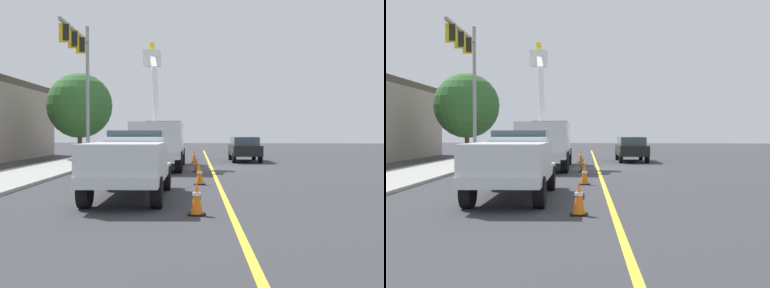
{
  "view_description": "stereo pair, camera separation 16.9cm",
  "coord_description": "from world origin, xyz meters",
  "views": [
    {
      "loc": [
        -24.69,
        -1.5,
        1.99
      ],
      "look_at": [
        -1.79,
        0.9,
        1.4
      ],
      "focal_mm": 41.84,
      "sensor_mm": 36.0,
      "label": 1
    },
    {
      "loc": [
        -24.67,
        -1.67,
        1.99
      ],
      "look_at": [
        -1.79,
        0.9,
        1.4
      ],
      "focal_mm": 41.84,
      "sensor_mm": 36.0,
      "label": 2
    }
  ],
  "objects": [
    {
      "name": "service_pickup_truck",
      "position": [
        -11.45,
        1.75,
        1.12
      ],
      "size": [
        5.78,
        2.63,
        2.06
      ],
      "color": "silver",
      "rests_on": "ground"
    },
    {
      "name": "traffic_cone_trailing",
      "position": [
        4.38,
        1.4,
        0.43
      ],
      "size": [
        0.4,
        0.4,
        0.87
      ],
      "color": "black",
      "rests_on": "ground"
    },
    {
      "name": "traffic_cone_leading",
      "position": [
        -14.03,
        -0.5,
        0.41
      ],
      "size": [
        0.4,
        0.4,
        0.83
      ],
      "color": "black",
      "rests_on": "ground"
    },
    {
      "name": "ground",
      "position": [
        0.0,
        0.0,
        0.0
      ],
      "size": [
        120.0,
        120.0,
        0.0
      ],
      "primitive_type": "plane",
      "color": "#38383D"
    },
    {
      "name": "passing_minivan",
      "position": [
        6.36,
        -1.88,
        0.97
      ],
      "size": [
        4.96,
        2.35,
        1.69
      ],
      "color": "black",
      "rests_on": "ground"
    },
    {
      "name": "street_tree_right",
      "position": [
        6.87,
        10.05,
        3.95
      ],
      "size": [
        4.72,
        4.72,
        6.32
      ],
      "color": "brown",
      "rests_on": "ground"
    },
    {
      "name": "traffic_cone_mid_front",
      "position": [
        -7.73,
        -0.02,
        0.37
      ],
      "size": [
        0.4,
        0.4,
        0.75
      ],
      "color": "black",
      "rests_on": "ground"
    },
    {
      "name": "traffic_cone_mid_rear",
      "position": [
        -2.13,
        0.6,
        0.37
      ],
      "size": [
        0.4,
        0.4,
        0.76
      ],
      "color": "black",
      "rests_on": "ground"
    },
    {
      "name": "lane_centre_stripe",
      "position": [
        0.0,
        0.0,
        0.0
      ],
      "size": [
        49.78,
        4.97,
        0.01
      ],
      "primitive_type": "cube",
      "rotation": [
        0.0,
        0.0,
        0.1
      ],
      "color": "yellow",
      "rests_on": "ground"
    },
    {
      "name": "traffic_signal_mast",
      "position": [
        1.23,
        7.9,
        6.02
      ],
      "size": [
        5.9,
        0.89,
        8.73
      ],
      "color": "gray",
      "rests_on": "ground"
    },
    {
      "name": "sidewalk_far_side",
      "position": [
        -0.84,
        8.72,
        0.06
      ],
      "size": [
        60.07,
        9.35,
        0.12
      ],
      "primitive_type": "cube",
      "rotation": [
        0.0,
        0.0,
        0.1
      ],
      "color": "#9E9E99",
      "rests_on": "ground"
    },
    {
      "name": "utility_bucket_truck",
      "position": [
        -0.05,
        2.87,
        1.62
      ],
      "size": [
        8.4,
        3.28,
        7.25
      ],
      "color": "silver",
      "rests_on": "ground"
    }
  ]
}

